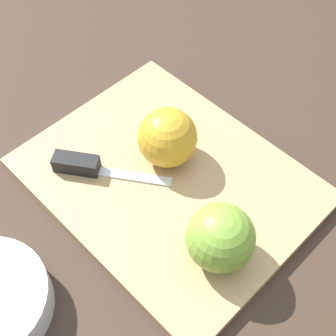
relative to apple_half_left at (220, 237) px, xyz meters
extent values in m
plane|color=#38281E|center=(0.13, -0.03, -0.06)|extent=(4.00, 4.00, 0.00)
cube|color=tan|center=(0.13, -0.03, -0.05)|extent=(0.40, 0.33, 0.02)
sphere|color=olive|center=(0.00, 0.00, 0.00)|extent=(0.08, 0.08, 0.08)
cylinder|color=#EFE5C6|center=(0.01, 0.00, 0.00)|extent=(0.01, 0.08, 0.08)
sphere|color=gold|center=(0.15, -0.05, 0.00)|extent=(0.08, 0.08, 0.08)
cylinder|color=#EFE5C6|center=(0.15, -0.05, 0.00)|extent=(0.06, 0.06, 0.08)
cube|color=silver|center=(0.15, 0.01, -0.04)|extent=(0.09, 0.08, 0.00)
cube|color=black|center=(0.21, 0.06, -0.03)|extent=(0.06, 0.06, 0.02)
camera|label=1|loc=(-0.16, 0.21, 0.48)|focal=50.00mm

